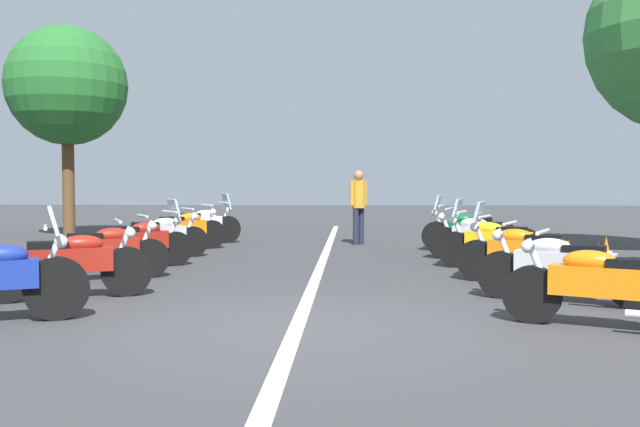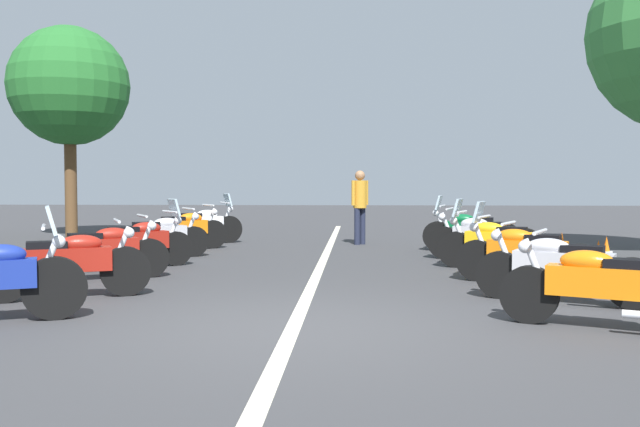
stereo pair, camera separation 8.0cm
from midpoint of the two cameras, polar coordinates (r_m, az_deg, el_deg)
The scene contains 19 objects.
ground_plane at distance 6.95m, azimuth -1.97°, elevation -9.62°, with size 80.00×80.00×0.00m, color #38383A.
lane_centre_stripe at distance 12.46m, azimuth 0.32°, elevation -4.21°, with size 22.15×0.16×0.01m, color beige.
motorcycle_left_row_1 at distance 9.18m, azimuth -20.13°, elevation -3.91°, with size 1.06×1.95×1.00m.
motorcycle_left_row_2 at distance 10.80m, azimuth -17.59°, elevation -2.99°, with size 1.18×1.86×0.98m.
motorcycle_left_row_3 at distance 12.18m, azimuth -14.80°, elevation -2.30°, with size 1.35×1.70×1.20m.
motorcycle_left_row_4 at distance 13.64m, azimuth -13.21°, elevation -1.82°, with size 1.30×1.79×0.98m.
motorcycle_left_row_5 at distance 15.34m, azimuth -11.18°, elevation -1.30°, with size 1.27×1.76×1.00m.
motorcycle_left_row_6 at distance 16.80m, azimuth -9.78°, elevation -0.90°, with size 1.21×1.91×1.22m.
motorcycle_right_row_0 at distance 7.39m, azimuth 22.92°, elevation -5.57°, with size 1.07×1.94×0.98m.
motorcycle_right_row_1 at distance 8.83m, azimuth 19.79°, elevation -4.23°, with size 1.12×1.98×0.98m.
motorcycle_right_row_2 at distance 10.35m, azimuth 16.97°, elevation -3.14°, with size 1.05×1.95×1.20m.
motorcycle_right_row_3 at distance 11.98m, azimuth 14.76°, elevation -2.35°, with size 0.99×1.99×1.20m.
motorcycle_right_row_4 at distance 13.36m, azimuth 13.64°, elevation -1.88°, with size 0.96×2.08×1.00m.
motorcycle_right_row_5 at distance 14.99m, azimuth 12.54°, elevation -1.36°, with size 0.88×2.03×1.21m.
traffic_cone_0 at distance 11.92m, azimuth 23.01°, elevation -3.32°, with size 0.36×0.36×0.61m.
traffic_cone_1 at distance 12.73m, azimuth 19.74°, elevation -2.91°, with size 0.36×0.36×0.61m.
traffic_cone_2 at distance 11.14m, azimuth 22.44°, elevation -3.71°, with size 0.36×0.36×0.61m.
bystander_0 at distance 16.38m, azimuth 3.50°, elevation 1.06°, with size 0.40×0.41×1.78m.
roadside_tree_0 at distance 19.81m, azimuth -20.13°, elevation 9.92°, with size 3.19×3.19×5.69m.
Camera 2 is at (-6.77, -0.65, 1.46)m, focal length 38.25 mm.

